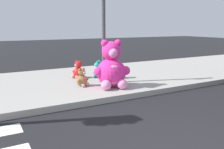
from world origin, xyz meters
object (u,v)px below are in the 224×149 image
object	(u,v)px
plush_brown	(82,79)
plush_teal	(98,71)
plush_white	(117,71)
plush_red	(78,71)
plush_pink_large	(112,68)
sign_pole	(104,24)

from	to	relation	value
plush_brown	plush_teal	xyz separation A→B (m)	(0.89, 0.84, 0.02)
plush_teal	plush_white	bearing A→B (deg)	-39.20
plush_red	plush_pink_large	bearing A→B (deg)	-76.39
plush_pink_large	sign_pole	bearing A→B (deg)	84.39
plush_white	sign_pole	bearing A→B (deg)	-151.26
sign_pole	plush_teal	world-z (taller)	sign_pole
plush_pink_large	plush_white	world-z (taller)	plush_pink_large
plush_pink_large	plush_white	bearing A→B (deg)	53.46
plush_pink_large	plush_red	distance (m)	1.64
plush_white	plush_pink_large	bearing A→B (deg)	-126.54
plush_pink_large	plush_teal	distance (m)	1.37
plush_red	plush_brown	bearing A→B (deg)	-104.98
plush_brown	plush_teal	world-z (taller)	plush_teal
plush_white	plush_brown	bearing A→B (deg)	-161.85
plush_teal	plush_red	xyz separation A→B (m)	(-0.60, 0.25, 0.00)
plush_brown	plush_red	distance (m)	1.12
plush_teal	plush_brown	bearing A→B (deg)	-136.70
sign_pole	plush_red	world-z (taller)	sign_pole
plush_pink_large	plush_brown	world-z (taller)	plush_pink_large
plush_pink_large	plush_teal	xyz separation A→B (m)	(0.22, 1.32, -0.30)
plush_pink_large	plush_brown	size ratio (longest dim) A/B	2.54
sign_pole	plush_brown	size ratio (longest dim) A/B	6.25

